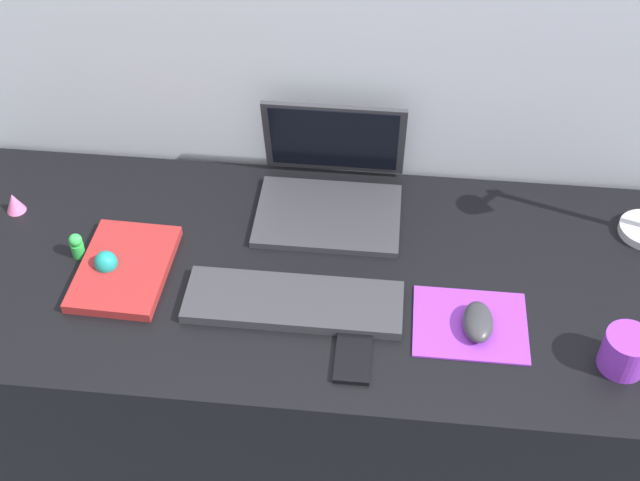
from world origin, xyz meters
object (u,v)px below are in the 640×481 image
notebook_pad (125,268)px  toy_figurine_pink (14,203)px  mouse (478,322)px  cell_phone (353,354)px  keyboard (294,302)px  toy_figurine_teal (106,263)px  laptop (330,181)px  coffee_mug (626,351)px  toy_figurine_green (76,247)px

notebook_pad → toy_figurine_pink: 0.32m
mouse → cell_phone: (-0.22, -0.08, -0.02)m
keyboard → toy_figurine_teal: 0.38m
laptop → toy_figurine_teal: size_ratio=5.97×
keyboard → notebook_pad: size_ratio=1.71×
toy_figurine_pink → cell_phone: bearing=-22.9°
notebook_pad → coffee_mug: 0.94m
mouse → toy_figurine_green: bearing=172.2°
toy_figurine_green → coffee_mug: bearing=-9.0°
cell_phone → toy_figurine_pink: toy_figurine_pink is taller
notebook_pad → cell_phone: bearing=-17.5°
keyboard → mouse: (0.34, -0.02, 0.01)m
laptop → keyboard: bearing=-97.4°
keyboard → laptop: bearing=82.6°
coffee_mug → toy_figurine_green: 1.05m
cell_phone → notebook_pad: 0.49m
mouse → cell_phone: size_ratio=0.75×
notebook_pad → toy_figurine_teal: size_ratio=4.78×
laptop → notebook_pad: bearing=-146.5°
coffee_mug → toy_figurine_green: size_ratio=1.49×
laptop → coffee_mug: bearing=-34.9°
toy_figurine_teal → toy_figurine_green: (-0.07, 0.03, 0.00)m
cell_phone → laptop: bearing=100.9°
keyboard → mouse: 0.34m
toy_figurine_green → toy_figurine_pink: toy_figurine_green is taller
cell_phone → keyboard: bearing=138.3°
laptop → toy_figurine_pink: bearing=-171.3°
notebook_pad → laptop: bearing=35.2°
notebook_pad → toy_figurine_teal: (-0.03, -0.00, 0.02)m
laptop → cell_phone: bearing=-78.9°
keyboard → toy_figurine_pink: 0.65m
toy_figurine_teal → toy_figurine_green: toy_figurine_green is taller
notebook_pad → keyboard: bearing=-7.3°
cell_phone → mouse: bearing=20.5°
cell_phone → toy_figurine_pink: 0.80m
keyboard → toy_figurine_pink: (-0.62, 0.21, 0.01)m
keyboard → cell_phone: 0.16m
laptop → toy_figurine_pink: 0.67m
keyboard → mouse: mouse is taller
cell_phone → toy_figurine_green: (-0.56, 0.19, 0.02)m
notebook_pad → toy_figurine_green: size_ratio=4.28×
laptop → cell_phone: size_ratio=2.34×
keyboard → toy_figurine_pink: bearing=161.6°
toy_figurine_green → cell_phone: bearing=-18.7°
mouse → toy_figurine_pink: toy_figurine_pink is taller
mouse → notebook_pad: (-0.68, 0.08, -0.01)m
mouse → toy_figurine_pink: size_ratio=2.16×
cell_phone → toy_figurine_teal: bearing=162.1°
notebook_pad → toy_figurine_teal: 0.04m
laptop → notebook_pad: size_ratio=1.25×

